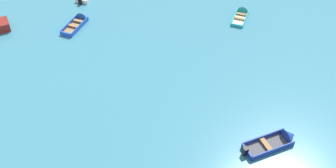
{
  "coord_description": "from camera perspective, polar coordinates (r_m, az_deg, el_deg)",
  "views": [
    {
      "loc": [
        -3.15,
        -0.43,
        21.54
      ],
      "look_at": [
        0.0,
        22.6,
        0.15
      ],
      "focal_mm": 42.21,
      "sensor_mm": 36.0,
      "label": 1
    }
  ],
  "objects": [
    {
      "name": "rowboat_deep_blue_far_back",
      "position": [
        28.6,
        15.76,
        -7.83
      ],
      "size": [
        4.21,
        2.24,
        1.21
      ],
      "color": "#4C4C51",
      "rests_on": "ground_plane"
    },
    {
      "name": "rowboat_turquoise_midfield_right",
      "position": [
        40.57,
        10.62,
        10.02
      ],
      "size": [
        2.53,
        3.43,
        1.09
      ],
      "color": "beige",
      "rests_on": "ground_plane"
    },
    {
      "name": "rowboat_blue_outer_right",
      "position": [
        39.61,
        -12.67,
        8.9
      ],
      "size": [
        2.77,
        3.72,
        1.13
      ],
      "color": "#99754C",
      "rests_on": "ground_plane"
    }
  ]
}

